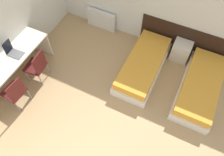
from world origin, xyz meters
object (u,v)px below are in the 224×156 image
Objects in this scene: chair_near_notebook at (15,92)px; chair_near_laptop at (37,65)px; bed_near_window at (143,65)px; bed_near_door at (200,87)px; laptop at (13,51)px; nightstand at (181,51)px.

chair_near_laptop is at bearing 95.49° from chair_near_notebook.
bed_near_window is 2.98m from chair_near_notebook.
bed_near_door is 2.14× the size of chair_near_laptop.
chair_near_laptop is at bearing -159.92° from bed_near_door.
bed_near_door is 5.71× the size of laptop.
chair_near_laptop is (-2.14, -1.29, 0.30)m from bed_near_window.
laptop reaches higher than bed_near_window.
chair_near_laptop is at bearing 7.02° from laptop.
nightstand is at bearing 131.17° from bed_near_door.
nightstand is (-0.70, 0.80, 0.06)m from bed_near_door.
bed_near_door is 4.10m from chair_near_notebook.
laptop is at bearing 129.71° from chair_near_notebook.
laptop reaches higher than chair_near_laptop.
nightstand is 4.00m from laptop.
bed_near_door is 3.78m from chair_near_laptop.
bed_near_window is at bearing 25.65° from chair_near_laptop.
nightstand is 1.54× the size of laptop.
chair_near_notebook reaches higher than nightstand.
nightstand is 0.58× the size of chair_near_laptop.
bed_near_window is 2.52m from chair_near_laptop.
laptop reaches higher than chair_near_notebook.
bed_near_door is (1.40, 0.00, 0.00)m from bed_near_window.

